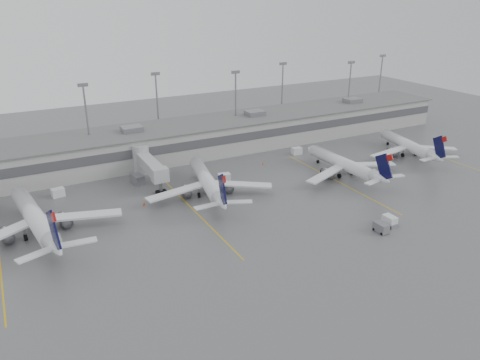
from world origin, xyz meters
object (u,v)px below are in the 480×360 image
jet_mid_left (208,182)px  jet_mid_right (345,164)px  jet_far_right (409,145)px  baggage_tug (389,222)px  jet_far_left (36,219)px

jet_mid_left → jet_mid_right: size_ratio=1.04×
jet_mid_right → jet_far_right: bearing=6.7°
baggage_tug → jet_far_right: bearing=38.7°
jet_far_left → jet_mid_left: 34.07m
jet_mid_right → jet_mid_left: bearing=170.4°
jet_far_left → baggage_tug: bearing=-31.7°
jet_far_left → jet_mid_right: size_ratio=1.13×
jet_mid_left → baggage_tug: jet_mid_left is taller
jet_far_right → baggage_tug: size_ratio=9.13×
jet_mid_left → jet_far_left: bearing=-165.3°
jet_mid_right → baggage_tug: (-9.08, -23.80, -2.15)m
jet_far_left → jet_mid_right: 67.14m
jet_far_left → jet_mid_left: jet_far_left is taller
jet_far_left → jet_mid_right: (67.09, -2.50, -0.39)m
jet_mid_left → jet_far_right: size_ratio=1.08×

